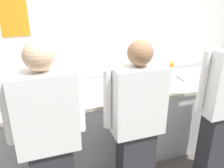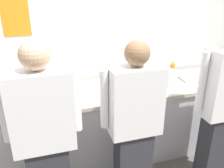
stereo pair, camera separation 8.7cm
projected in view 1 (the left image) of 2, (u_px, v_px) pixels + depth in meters
The scene contains 12 objects.
wall_back at pixel (100, 35), 2.91m from camera, with size 4.91×0.11×2.84m.
prep_counter at pixel (113, 122), 2.85m from camera, with size 3.13×0.74×0.89m.
chef_near_left at pixel (49, 139), 1.83m from camera, with size 0.61×0.24×1.65m.
chef_center at pixel (137, 124), 2.09m from camera, with size 0.59×0.24×1.60m.
plate_stack_front at pixel (114, 87), 2.66m from camera, with size 0.23×0.23×0.05m.
mixing_bowl_steel at pixel (160, 76), 2.88m from camera, with size 0.39×0.39×0.13m, color #B7BABF.
sheet_tray at pixel (194, 75), 3.05m from camera, with size 0.46×0.31×0.02m, color #B7BABF.
squeeze_bottle_primary at pixel (171, 68), 3.04m from camera, with size 0.06×0.06×0.21m.
ramekin_green_sauce at pixel (61, 94), 2.50m from camera, with size 0.09×0.09×0.04m.
ramekin_red_sauce at pixel (106, 81), 2.84m from camera, with size 0.09×0.09×0.05m.
ramekin_yellow_sauce at pixel (10, 107), 2.22m from camera, with size 0.09×0.09×0.05m.
deli_cup at pixel (125, 92), 2.50m from camera, with size 0.09×0.09×0.09m, color white.
Camera 1 is at (-0.81, -1.93, 1.97)m, focal length 37.72 mm.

